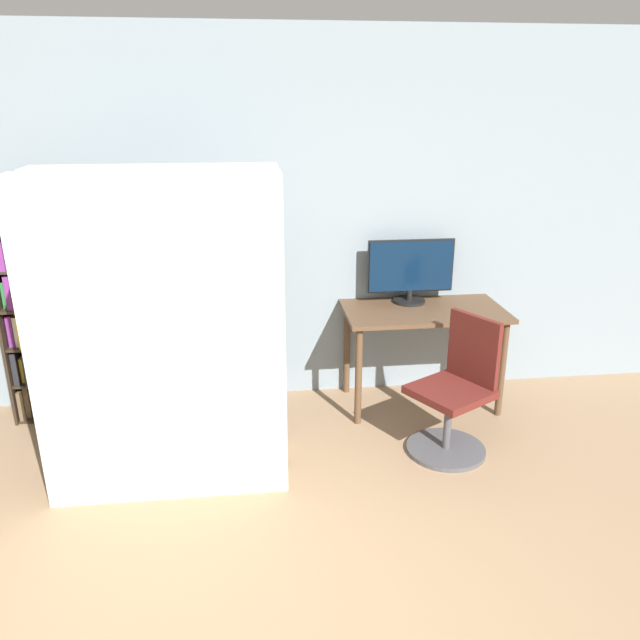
{
  "coord_description": "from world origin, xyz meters",
  "views": [
    {
      "loc": [
        0.16,
        -1.68,
        2.21
      ],
      "look_at": [
        0.55,
        1.56,
        1.05
      ],
      "focal_mm": 35.0,
      "sensor_mm": 36.0,
      "label": 1
    }
  ],
  "objects": [
    {
      "name": "wall_back",
      "position": [
        0.0,
        2.86,
        1.35
      ],
      "size": [
        8.0,
        0.06,
        2.7
      ],
      "color": "gray",
      "rests_on": "ground"
    },
    {
      "name": "desk",
      "position": [
        1.43,
        2.51,
        0.65
      ],
      "size": [
        1.17,
        0.63,
        0.76
      ],
      "color": "brown",
      "rests_on": "ground"
    },
    {
      "name": "monitor",
      "position": [
        1.37,
        2.69,
        1.01
      ],
      "size": [
        0.65,
        0.24,
        0.48
      ],
      "color": "black",
      "rests_on": "desk"
    },
    {
      "name": "office_chair",
      "position": [
        1.47,
        1.83,
        0.36
      ],
      "size": [
        0.6,
        0.6,
        0.91
      ],
      "color": "#4C4C51",
      "rests_on": "ground"
    },
    {
      "name": "bookshelf",
      "position": [
        -1.21,
        2.7,
        0.83
      ],
      "size": [
        0.88,
        0.33,
        1.69
      ],
      "color": "#2D2319",
      "rests_on": "ground"
    },
    {
      "name": "mattress_near",
      "position": [
        -0.33,
        1.58,
        0.93
      ],
      "size": [
        1.37,
        0.27,
        1.87
      ],
      "color": "beige",
      "rests_on": "ground"
    },
    {
      "name": "mattress_far",
      "position": [
        -0.33,
        1.91,
        0.93
      ],
      "size": [
        1.37,
        0.26,
        1.87
      ],
      "color": "beige",
      "rests_on": "ground"
    }
  ]
}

